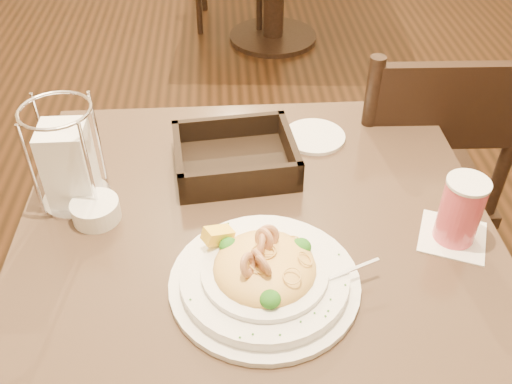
{
  "coord_description": "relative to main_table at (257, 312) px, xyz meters",
  "views": [
    {
      "loc": [
        -0.05,
        -0.77,
        1.5
      ],
      "look_at": [
        0.0,
        0.02,
        0.84
      ],
      "focal_mm": 40.0,
      "sensor_mm": 36.0,
      "label": 1
    }
  ],
  "objects": [
    {
      "name": "main_table",
      "position": [
        0.0,
        0.0,
        0.0
      ],
      "size": [
        0.9,
        0.9,
        0.76
      ],
      "color": "black",
      "rests_on": "ground"
    },
    {
      "name": "napkin_caddy",
      "position": [
        -0.35,
        0.12,
        0.33
      ],
      "size": [
        0.13,
        0.13,
        0.21
      ],
      "rotation": [
        0.0,
        0.0,
        -0.06
      ],
      "color": "silver",
      "rests_on": "main_table"
    },
    {
      "name": "dining_chair_near",
      "position": [
        0.47,
        0.47,
        -0.02
      ],
      "size": [
        0.43,
        0.43,
        0.93
      ],
      "rotation": [
        0.0,
        0.0,
        3.11
      ],
      "color": "black",
      "rests_on": "ground"
    },
    {
      "name": "side_plate",
      "position": [
        0.15,
        0.3,
        0.24
      ],
      "size": [
        0.17,
        0.17,
        0.01
      ],
      "primitive_type": "cylinder",
      "rotation": [
        0.0,
        0.0,
        0.22
      ],
      "color": "white",
      "rests_on": "main_table"
    },
    {
      "name": "bread_basket",
      "position": [
        -0.03,
        0.2,
        0.26
      ],
      "size": [
        0.27,
        0.23,
        0.07
      ],
      "rotation": [
        0.0,
        0.0,
        0.11
      ],
      "color": "black",
      "rests_on": "main_table"
    },
    {
      "name": "butter_ramekin",
      "position": [
        -0.3,
        0.06,
        0.26
      ],
      "size": [
        0.11,
        0.11,
        0.04
      ],
      "primitive_type": "cylinder",
      "rotation": [
        0.0,
        0.0,
        0.26
      ],
      "color": "white",
      "rests_on": "main_table"
    },
    {
      "name": "pasta_bowl",
      "position": [
        0.0,
        -0.13,
        0.27
      ],
      "size": [
        0.36,
        0.32,
        0.1
      ],
      "rotation": [
        0.0,
        0.0,
        0.21
      ],
      "color": "white",
      "rests_on": "main_table"
    },
    {
      "name": "drink_glass",
      "position": [
        0.36,
        -0.04,
        0.31
      ],
      "size": [
        0.15,
        0.15,
        0.13
      ],
      "rotation": [
        0.0,
        0.0,
        -0.4
      ],
      "color": "white",
      "rests_on": "main_table"
    }
  ]
}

